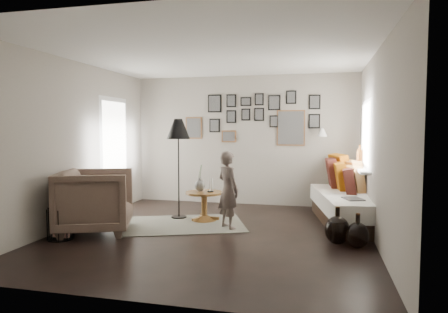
% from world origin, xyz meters
% --- Properties ---
extents(ground, '(4.80, 4.80, 0.00)m').
position_xyz_m(ground, '(0.00, 0.00, 0.00)').
color(ground, black).
rests_on(ground, ground).
extents(wall_back, '(4.50, 0.00, 4.50)m').
position_xyz_m(wall_back, '(0.00, 2.40, 1.30)').
color(wall_back, '#9E968A').
rests_on(wall_back, ground).
extents(wall_front, '(4.50, 0.00, 4.50)m').
position_xyz_m(wall_front, '(0.00, -2.40, 1.30)').
color(wall_front, '#9E968A').
rests_on(wall_front, ground).
extents(wall_left, '(0.00, 4.80, 4.80)m').
position_xyz_m(wall_left, '(-2.25, 0.00, 1.30)').
color(wall_left, '#9E968A').
rests_on(wall_left, ground).
extents(wall_right, '(0.00, 4.80, 4.80)m').
position_xyz_m(wall_right, '(2.25, 0.00, 1.30)').
color(wall_right, '#9E968A').
rests_on(wall_right, ground).
extents(ceiling, '(4.80, 4.80, 0.00)m').
position_xyz_m(ceiling, '(0.00, 0.00, 2.60)').
color(ceiling, white).
rests_on(ceiling, wall_back).
extents(door_left, '(0.00, 2.14, 2.14)m').
position_xyz_m(door_left, '(-2.23, 1.20, 1.05)').
color(door_left, white).
rests_on(door_left, wall_left).
extents(window_right, '(0.15, 1.32, 1.30)m').
position_xyz_m(window_right, '(2.18, 1.34, 0.93)').
color(window_right, white).
rests_on(window_right, wall_right).
extents(gallery_wall, '(2.74, 0.03, 1.08)m').
position_xyz_m(gallery_wall, '(0.29, 2.38, 1.74)').
color(gallery_wall, brown).
rests_on(gallery_wall, wall_back).
extents(wall_sconce, '(0.18, 0.36, 0.16)m').
position_xyz_m(wall_sconce, '(1.55, 2.13, 1.46)').
color(wall_sconce, white).
rests_on(wall_sconce, wall_back).
extents(rug, '(2.21, 1.90, 0.01)m').
position_xyz_m(rug, '(-0.59, 0.42, 0.01)').
color(rug, '#B9B8A2').
rests_on(rug, ground).
extents(pedestal_table, '(0.62, 0.62, 0.49)m').
position_xyz_m(pedestal_table, '(-0.35, 0.75, 0.23)').
color(pedestal_table, brown).
rests_on(pedestal_table, ground).
extents(vase, '(0.18, 0.18, 0.44)m').
position_xyz_m(vase, '(-0.43, 0.77, 0.63)').
color(vase, black).
rests_on(vase, pedestal_table).
extents(candles, '(0.11, 0.11, 0.23)m').
position_xyz_m(candles, '(-0.24, 0.75, 0.60)').
color(candles, black).
rests_on(candles, pedestal_table).
extents(daybed, '(1.30, 2.33, 1.08)m').
position_xyz_m(daybed, '(2.00, 1.19, 0.35)').
color(daybed, black).
rests_on(daybed, ground).
extents(magazine_on_daybed, '(0.34, 0.39, 0.02)m').
position_xyz_m(magazine_on_daybed, '(2.00, 0.54, 0.50)').
color(magazine_on_daybed, black).
rests_on(magazine_on_daybed, daybed).
extents(armchair, '(1.33, 1.31, 0.94)m').
position_xyz_m(armchair, '(-1.70, -0.34, 0.47)').
color(armchair, brown).
rests_on(armchair, ground).
extents(armchair_cushion, '(0.55, 0.55, 0.19)m').
position_xyz_m(armchair_cushion, '(-1.67, -0.29, 0.48)').
color(armchair_cushion, white).
rests_on(armchair_cushion, armchair).
extents(floor_lamp, '(0.40, 0.40, 1.70)m').
position_xyz_m(floor_lamp, '(-0.83, 0.84, 1.47)').
color(floor_lamp, black).
rests_on(floor_lamp, ground).
extents(magazine_basket, '(0.39, 0.39, 0.43)m').
position_xyz_m(magazine_basket, '(-1.98, -0.78, 0.21)').
color(magazine_basket, black).
rests_on(magazine_basket, ground).
extents(demijohn_large, '(0.33, 0.33, 0.50)m').
position_xyz_m(demijohn_large, '(1.75, -0.14, 0.19)').
color(demijohn_large, black).
rests_on(demijohn_large, ground).
extents(demijohn_small, '(0.29, 0.29, 0.45)m').
position_xyz_m(demijohn_small, '(2.00, -0.26, 0.17)').
color(demijohn_small, black).
rests_on(demijohn_small, ground).
extents(child, '(0.52, 0.50, 1.20)m').
position_xyz_m(child, '(0.15, 0.35, 0.60)').
color(child, '#60524C').
rests_on(child, ground).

